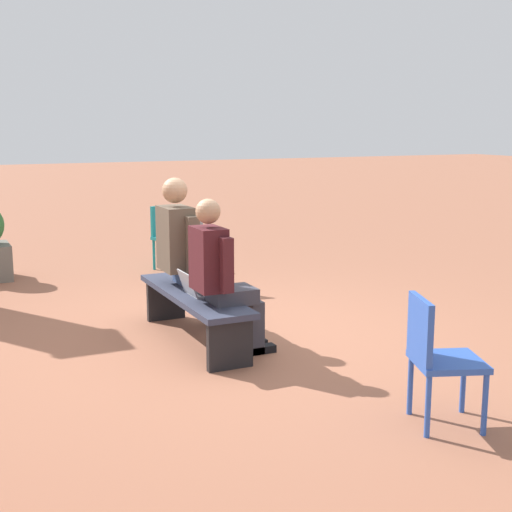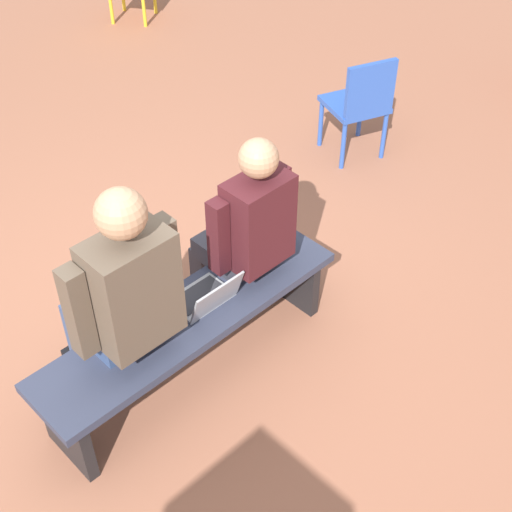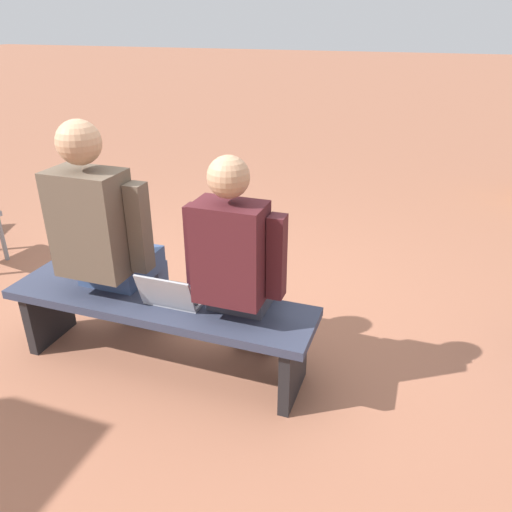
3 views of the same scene
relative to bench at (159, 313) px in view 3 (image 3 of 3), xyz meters
name	(u,v)px [view 3 (image 3 of 3)]	position (x,y,z in m)	size (l,w,h in m)	color
ground_plane	(191,331)	(0.00, -0.37, -0.35)	(60.00, 60.00, 0.00)	#9E6047
bench	(159,313)	(0.00, 0.00, 0.00)	(1.80, 0.44, 0.45)	#33384C
person_student	(238,266)	(-0.47, -0.07, 0.35)	(0.53, 0.66, 1.32)	#383842
person_adult	(107,237)	(0.34, -0.07, 0.40)	(0.59, 0.75, 1.43)	#384C75
laptop	(173,295)	(-0.11, 0.01, 0.15)	(0.32, 0.29, 0.21)	#9EA0A5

